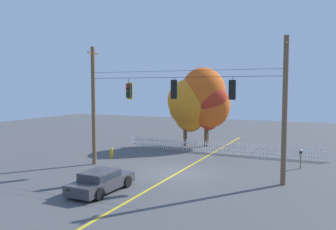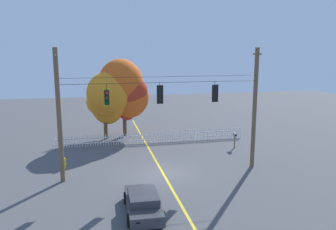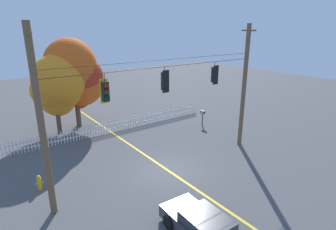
{
  "view_description": "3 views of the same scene",
  "coord_description": "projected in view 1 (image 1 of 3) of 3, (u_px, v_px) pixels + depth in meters",
  "views": [
    {
      "loc": [
        8.66,
        -20.56,
        5.53
      ],
      "look_at": [
        -0.46,
        -0.47,
        3.83
      ],
      "focal_mm": 37.14,
      "sensor_mm": 36.0,
      "label": 1
    },
    {
      "loc": [
        -4.41,
        -21.75,
        8.38
      ],
      "look_at": [
        0.25,
        -0.45,
        4.15
      ],
      "focal_mm": 36.51,
      "sensor_mm": 36.0,
      "label": 2
    },
    {
      "loc": [
        -8.71,
        -11.84,
        8.22
      ],
      "look_at": [
        -0.15,
        -0.24,
        3.59
      ],
      "focal_mm": 29.26,
      "sensor_mm": 36.0,
      "label": 3
    }
  ],
  "objects": [
    {
      "name": "ground",
      "position": [
        177.0,
        173.0,
        22.66
      ],
      "size": [
        80.0,
        80.0,
        0.0
      ],
      "primitive_type": "plane",
      "color": "#4C4C4F"
    },
    {
      "name": "lane_centerline_stripe",
      "position": [
        177.0,
        173.0,
        22.66
      ],
      "size": [
        0.16,
        36.0,
        0.01
      ],
      "primitive_type": "cube",
      "color": "gold",
      "rests_on": "ground"
    },
    {
      "name": "signal_support_span",
      "position": [
        178.0,
        107.0,
        22.33
      ],
      "size": [
        13.46,
        1.1,
        8.48
      ],
      "color": "brown",
      "rests_on": "ground"
    },
    {
      "name": "traffic_signal_northbound_primary",
      "position": [
        129.0,
        91.0,
        23.75
      ],
      "size": [
        0.43,
        0.38,
        1.46
      ],
      "color": "black"
    },
    {
      "name": "traffic_signal_westbound_side",
      "position": [
        175.0,
        89.0,
        22.31
      ],
      "size": [
        0.43,
        0.38,
        1.38
      ],
      "color": "black"
    },
    {
      "name": "traffic_signal_eastbound_side",
      "position": [
        233.0,
        90.0,
        20.75
      ],
      "size": [
        0.43,
        0.38,
        1.38
      ],
      "color": "black"
    },
    {
      "name": "white_picket_fence",
      "position": [
        219.0,
        148.0,
        29.44
      ],
      "size": [
        17.25,
        0.06,
        1.01
      ],
      "color": "white",
      "rests_on": "ground"
    },
    {
      "name": "autumn_maple_near_fence",
      "position": [
        190.0,
        107.0,
        33.0
      ],
      "size": [
        4.16,
        4.25,
        6.39
      ],
      "color": "brown",
      "rests_on": "ground"
    },
    {
      "name": "autumn_maple_mid",
      "position": [
        208.0,
        103.0,
        32.57
      ],
      "size": [
        3.74,
        3.35,
        6.3
      ],
      "color": "brown",
      "rests_on": "ground"
    },
    {
      "name": "autumn_oak_far_east",
      "position": [
        206.0,
        98.0,
        32.61
      ],
      "size": [
        4.75,
        4.18,
        7.49
      ],
      "color": "#473828",
      "rests_on": "ground"
    },
    {
      "name": "parked_car",
      "position": [
        101.0,
        181.0,
        18.57
      ],
      "size": [
        1.94,
        4.15,
        1.15
      ],
      "color": "#38383D",
      "rests_on": "ground"
    },
    {
      "name": "fire_hydrant",
      "position": [
        112.0,
        153.0,
        27.53
      ],
      "size": [
        0.38,
        0.22,
        0.83
      ],
      "color": "gold",
      "rests_on": "ground"
    },
    {
      "name": "roadside_mailbox",
      "position": [
        301.0,
        153.0,
        23.84
      ],
      "size": [
        0.25,
        0.44,
        1.33
      ],
      "color": "brown",
      "rests_on": "ground"
    }
  ]
}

